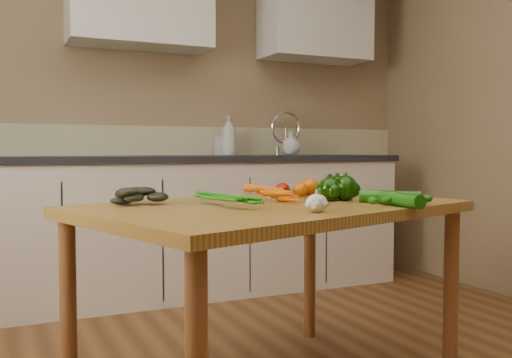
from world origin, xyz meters
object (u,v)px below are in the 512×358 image
object	(u,v)px
soap_bottle_a	(229,136)
zucchini_a	(390,197)
pepper_c	(345,188)
carrot_bunch	(260,194)
tomato_a	(283,190)
table	(272,226)
pepper_a	(330,189)
soap_bottle_c	(291,143)
leafy_greens	(141,191)
zucchini_b	(401,199)
garlic_bulb	(317,203)
soap_bottle_b	(223,141)
tomato_b	(300,190)
pepper_b	(337,187)
tomato_c	(310,187)

from	to	relation	value
soap_bottle_a	zucchini_a	bearing A→B (deg)	85.88
pepper_c	zucchini_a	world-z (taller)	pepper_c
carrot_bunch	tomato_a	world-z (taller)	carrot_bunch
table	pepper_a	distance (m)	0.29
table	soap_bottle_c	size ratio (longest dim) A/B	9.20
leafy_greens	zucchini_b	xyz separation A→B (m)	(0.83, -0.45, -0.02)
garlic_bulb	leafy_greens	bearing A→B (deg)	133.21
soap_bottle_b	carrot_bunch	size ratio (longest dim) A/B	0.75
soap_bottle_b	zucchini_a	distance (m)	1.97
leafy_greens	tomato_b	xyz separation A→B (m)	(0.71, 0.08, -0.02)
garlic_bulb	tomato_b	size ratio (longest dim) A/B	1.08
garlic_bulb	pepper_b	world-z (taller)	pepper_b
carrot_bunch	pepper_b	world-z (taller)	pepper_b
soap_bottle_a	tomato_a	distance (m)	1.56
soap_bottle_a	soap_bottle_c	world-z (taller)	soap_bottle_a
tomato_b	pepper_b	bearing A→B (deg)	-40.16
pepper_b	zucchini_a	bearing A→B (deg)	-82.71
carrot_bunch	tomato_b	size ratio (longest dim) A/B	3.89
zucchini_a	soap_bottle_b	bearing A→B (deg)	87.46
tomato_b	tomato_c	size ratio (longest dim) A/B	0.81
table	tomato_c	size ratio (longest dim) A/B	19.44
garlic_bulb	zucchini_a	distance (m)	0.44
table	pepper_b	bearing A→B (deg)	3.16
pepper_a	zucchini_b	bearing A→B (deg)	-69.76
zucchini_a	zucchini_b	size ratio (longest dim) A/B	1.00
pepper_b	tomato_a	size ratio (longest dim) A/B	1.39
soap_bottle_a	zucchini_a	size ratio (longest dim) A/B	1.20
table	tomato_b	xyz separation A→B (m)	(0.26, 0.25, 0.11)
soap_bottle_c	pepper_b	bearing A→B (deg)	153.17
table	tomato_a	distance (m)	0.33
tomato_a	tomato_b	distance (m)	0.08
soap_bottle_c	pepper_b	xyz separation A→B (m)	(-0.61, -1.56, -0.20)
soap_bottle_a	pepper_a	distance (m)	1.78
soap_bottle_a	leafy_greens	size ratio (longest dim) A/B	1.38
leafy_greens	pepper_a	distance (m)	0.73
soap_bottle_a	pepper_a	bearing A→B (deg)	80.43
carrot_bunch	tomato_c	world-z (taller)	tomato_c
table	soap_bottle_b	bearing A→B (deg)	56.98
soap_bottle_b	tomato_a	world-z (taller)	soap_bottle_b
table	garlic_bulb	bearing A→B (deg)	-106.63
soap_bottle_c	soap_bottle_a	bearing A→B (deg)	78.22
carrot_bunch	tomato_c	xyz separation A→B (m)	(0.36, 0.24, 0.00)
carrot_bunch	zucchini_b	bearing A→B (deg)	-56.90
soap_bottle_b	pepper_c	xyz separation A→B (m)	(-0.18, -1.79, -0.21)
carrot_bunch	garlic_bulb	size ratio (longest dim) A/B	3.62
soap_bottle_a	zucchini_b	xyz separation A→B (m)	(-0.16, -2.04, -0.27)
soap_bottle_a	carrot_bunch	world-z (taller)	soap_bottle_a
tomato_b	soap_bottle_c	bearing A→B (deg)	63.09
zucchini_b	pepper_b	bearing A→B (deg)	88.81
pepper_c	tomato_c	distance (m)	0.28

